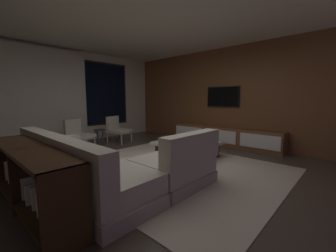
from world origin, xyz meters
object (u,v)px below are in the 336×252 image
(coffee_table, at_px, (188,149))
(console_table_behind_couch, at_px, (30,176))
(sectional_couch, at_px, (108,169))
(accent_chair_by_curtain, at_px, (77,133))
(accent_chair_near_window, at_px, (117,128))
(media_console, at_px, (225,137))
(side_stool, at_px, (99,133))
(mounted_tv, at_px, (223,97))
(book_stack_on_coffee_table, at_px, (186,141))

(coffee_table, distance_m, console_table_behind_couch, 2.96)
(sectional_couch, distance_m, accent_chair_by_curtain, 2.73)
(accent_chair_by_curtain, bearing_deg, accent_chair_near_window, 0.34)
(accent_chair_by_curtain, relative_size, media_console, 0.25)
(accent_chair_near_window, relative_size, accent_chair_by_curtain, 1.00)
(media_console, bearing_deg, side_stool, 133.37)
(console_table_behind_couch, bearing_deg, media_console, -0.38)
(sectional_couch, xyz_separation_m, accent_chair_near_window, (1.91, 2.63, 0.14))
(sectional_couch, xyz_separation_m, mounted_tv, (3.87, 0.30, 1.06))
(coffee_table, xyz_separation_m, side_stool, (-0.71, 2.48, 0.19))
(coffee_table, bearing_deg, media_console, -0.97)
(side_stool, xyz_separation_m, media_console, (2.37, -2.51, -0.12))
(sectional_couch, bearing_deg, accent_chair_near_window, 54.03)
(coffee_table, height_order, accent_chair_near_window, accent_chair_near_window)
(coffee_table, xyz_separation_m, media_console, (1.66, -0.03, 0.06))
(book_stack_on_coffee_table, xyz_separation_m, console_table_behind_couch, (-2.86, 0.02, 0.02))
(accent_chair_by_curtain, distance_m, side_stool, 0.59)
(coffee_table, height_order, book_stack_on_coffee_table, book_stack_on_coffee_table)
(accent_chair_near_window, relative_size, media_console, 0.25)
(book_stack_on_coffee_table, bearing_deg, coffee_table, 12.09)
(mounted_tv, bearing_deg, console_table_behind_couch, -177.99)
(coffee_table, bearing_deg, sectional_couch, -176.37)
(accent_chair_near_window, distance_m, side_stool, 0.59)
(book_stack_on_coffee_table, xyz_separation_m, accent_chair_by_curtain, (-1.21, 2.52, 0.04))
(sectional_couch, height_order, media_console, sectional_couch)
(coffee_table, distance_m, accent_chair_near_window, 2.52)
(book_stack_on_coffee_table, bearing_deg, console_table_behind_couch, 179.58)
(sectional_couch, distance_m, coffee_table, 2.04)
(accent_chair_by_curtain, relative_size, mounted_tv, 0.81)
(media_console, distance_m, console_table_behind_couch, 4.61)
(console_table_behind_couch, bearing_deg, coffee_table, -0.05)
(sectional_couch, relative_size, accent_chair_by_curtain, 3.21)
(accent_chair_near_window, height_order, console_table_behind_couch, accent_chair_near_window)
(accent_chair_near_window, relative_size, side_stool, 1.70)
(accent_chair_near_window, xyz_separation_m, accent_chair_by_curtain, (-1.18, -0.01, 0.00))
(sectional_couch, bearing_deg, console_table_behind_couch, 171.80)
(mounted_tv, bearing_deg, sectional_couch, -175.58)
(accent_chair_by_curtain, bearing_deg, coffee_table, -62.50)
(media_console, xyz_separation_m, mounted_tv, (0.18, 0.20, 1.10))
(sectional_couch, bearing_deg, accent_chair_by_curtain, 74.40)
(sectional_couch, height_order, console_table_behind_couch, sectional_couch)
(sectional_couch, relative_size, book_stack_on_coffee_table, 8.96)
(coffee_table, xyz_separation_m, accent_chair_by_curtain, (-1.30, 2.50, 0.25))
(accent_chair_near_window, distance_m, accent_chair_by_curtain, 1.18)
(accent_chair_near_window, relative_size, mounted_tv, 0.81)
(side_stool, bearing_deg, coffee_table, -74.03)
(book_stack_on_coffee_table, height_order, mounted_tv, mounted_tv)
(sectional_couch, xyz_separation_m, console_table_behind_couch, (-0.91, 0.13, 0.13))
(accent_chair_near_window, bearing_deg, mounted_tv, -49.92)
(book_stack_on_coffee_table, distance_m, side_stool, 2.58)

